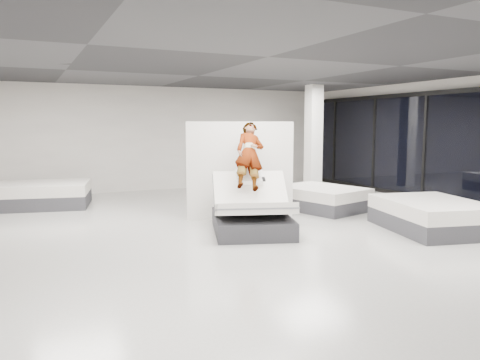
% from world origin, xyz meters
% --- Properties ---
extents(room, '(14.00, 14.04, 3.20)m').
position_xyz_m(room, '(0.00, 0.00, 1.60)').
color(room, '#B7B5AD').
rests_on(room, ground).
extents(hero_bed, '(1.93, 2.23, 1.21)m').
position_xyz_m(hero_bed, '(-0.05, 0.51, 0.37)').
color(hero_bed, '#343438').
rests_on(hero_bed, floor).
extents(person, '(1.02, 1.59, 1.26)m').
position_xyz_m(person, '(0.06, 0.82, 1.19)').
color(person, slate).
rests_on(person, hero_bed).
extents(remote, '(0.09, 0.15, 0.08)m').
position_xyz_m(remote, '(0.15, 0.42, 1.02)').
color(remote, black).
rests_on(remote, person).
extents(divider_panel, '(2.24, 0.77, 2.10)m').
position_xyz_m(divider_panel, '(0.31, 1.79, 1.05)').
color(divider_panel, white).
rests_on(divider_panel, floor).
extents(flat_bed_right_far, '(1.95, 2.29, 0.54)m').
position_xyz_m(flat_bed_right_far, '(2.54, 1.96, 0.27)').
color(flat_bed_right_far, '#343438').
rests_on(flat_bed_right_far, floor).
extents(flat_bed_right_near, '(2.05, 2.45, 0.59)m').
position_xyz_m(flat_bed_right_near, '(3.17, -0.82, 0.29)').
color(flat_bed_right_near, '#343438').
rests_on(flat_bed_right_near, floor).
extents(flat_bed_left_far, '(2.50, 2.09, 0.60)m').
position_xyz_m(flat_bed_left_far, '(-3.53, 5.22, 0.30)').
color(flat_bed_left_far, '#343438').
rests_on(flat_bed_left_far, floor).
extents(column, '(0.40, 0.40, 3.20)m').
position_xyz_m(column, '(4.00, 4.50, 1.60)').
color(column, white).
rests_on(column, floor).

